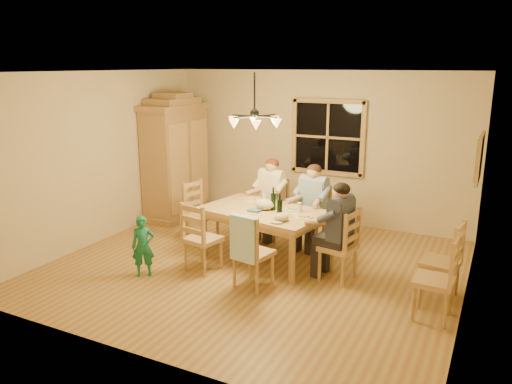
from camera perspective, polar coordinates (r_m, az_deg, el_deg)
The scene contains 33 objects.
floor at distance 7.17m, azimuth -0.15°, elevation -8.53°, with size 5.50×5.50×0.00m, color #996537.
ceiling at distance 6.61m, azimuth -0.17°, elevation 13.57°, with size 5.50×5.00×0.02m, color white.
wall_back at distance 9.03m, azimuth 7.02°, elevation 5.08°, with size 5.50×0.02×2.70m, color beige.
wall_left at distance 8.35m, azimuth -17.32°, elevation 3.77°, with size 0.02×5.00×2.70m, color beige.
wall_right at distance 6.08m, azimuth 23.67°, elevation -0.59°, with size 0.02×5.00×2.70m, color beige.
window at distance 8.90m, azimuth 8.20°, elevation 6.21°, with size 1.30×0.06×1.30m.
painting at distance 7.21m, azimuth 24.17°, elevation 3.58°, with size 0.06×0.78×0.64m.
chandelier at distance 6.65m, azimuth -0.17°, elevation 8.20°, with size 0.77×0.68×0.71m.
armoire at distance 9.37m, azimuth -9.16°, elevation 3.52°, with size 0.66×1.40×2.30m.
dining_table at distance 7.23m, azimuth 0.86°, elevation -2.79°, with size 1.91×1.36×0.76m.
chair_far_left at distance 8.22m, azimuth 1.74°, elevation -3.25°, with size 0.51×0.49×0.99m.
chair_far_right at distance 7.83m, azimuth 6.43°, elevation -4.26°, with size 0.51×0.49×0.99m.
chair_near_left at distance 7.01m, azimuth -6.07°, elevation -6.53°, with size 0.51×0.49×0.99m.
chair_near_right at distance 6.48m, azimuth -0.30°, elevation -8.22°, with size 0.51×0.49×0.99m.
chair_end_left at distance 8.08m, azimuth -6.18°, elevation -3.66°, with size 0.49×0.51×0.99m.
chair_end_right at distance 6.76m, azimuth 9.32°, elevation -7.46°, with size 0.49×0.51×0.99m.
adult_woman at distance 8.08m, azimuth 1.77°, elevation 0.39°, with size 0.45×0.48×0.87m.
adult_plaid_man at distance 7.67m, azimuth 6.54°, elevation -0.45°, with size 0.45×0.48×0.87m.
adult_slate_man at distance 6.58m, azimuth 9.51°, elevation -3.10°, with size 0.48×0.45×0.87m.
towel at distance 6.20m, azimuth -1.36°, elevation -5.37°, with size 0.38×0.10×0.58m, color #B2D7F2.
wine_bottle_a at distance 7.16m, azimuth 1.98°, elevation -0.75°, with size 0.08×0.08×0.33m, color black.
wine_bottle_b at distance 6.84m, azimuth 2.72°, elevation -1.48°, with size 0.08×0.08×0.33m, color black.
plate_woman at distance 7.70m, azimuth -0.65°, elevation -0.86°, with size 0.26×0.26×0.02m, color white.
plate_plaid at distance 7.22m, azimuth 4.28°, elevation -1.94°, with size 0.26×0.26×0.02m, color white.
plate_slate at distance 6.87m, azimuth 5.47°, elevation -2.81°, with size 0.26×0.26×0.02m, color white.
wine_glass_a at distance 7.51m, azimuth 1.03°, elevation -0.78°, with size 0.06×0.06×0.14m, color silver.
wine_glass_b at distance 7.08m, azimuth 4.99°, elevation -1.78°, with size 0.06×0.06×0.14m, color silver.
cap at distance 6.68m, azimuth 2.90°, elevation -2.87°, with size 0.20×0.20×0.11m, color tan.
napkin at distance 7.11m, azimuth -0.15°, elevation -2.11°, with size 0.18×0.14×0.03m, color #466181.
cloth_bundle at distance 7.19m, azimuth 0.97°, elevation -1.42°, with size 0.28×0.22×0.15m, color #BDB089.
child at distance 6.91m, azimuth -12.79°, elevation -6.08°, with size 0.31×0.20×0.84m, color #1A755A.
chair_spare_front at distance 6.05m, azimuth 19.54°, elevation -10.83°, with size 0.44×0.46×0.99m.
chair_spare_back at distance 6.57m, azimuth 20.20°, elevation -8.83°, with size 0.48×0.50×0.99m.
Camera 1 is at (2.97, -5.90, 2.80)m, focal length 35.00 mm.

